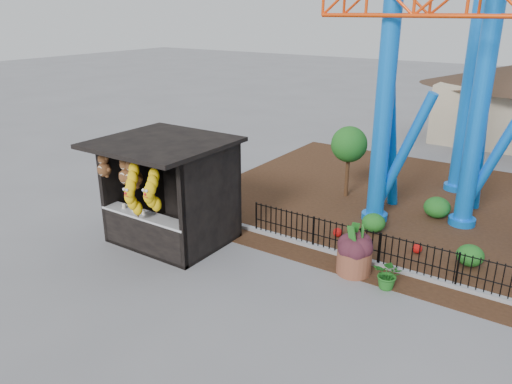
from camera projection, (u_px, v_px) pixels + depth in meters
The scene contains 9 objects.
ground at pixel (229, 284), 12.67m from camera, with size 120.00×120.00×0.00m, color slate.
mulch_bed at pixel (467, 216), 16.79m from camera, with size 18.00×12.00×0.02m, color #331E11.
curb at pixel (423, 277), 12.89m from camera, with size 18.00×0.18×0.12m, color gray.
prize_booth at pixel (164, 194), 14.42m from camera, with size 3.50×3.40×3.12m.
picket_fence at pixel (462, 272), 12.26m from camera, with size 12.20×0.06×1.00m, color black, non-canonical shape.
terracotta_planter at pixel (354, 262), 13.11m from camera, with size 0.91×0.91×0.65m, color brown.
planter_foliage at pixel (356, 239), 12.89m from camera, with size 0.70×0.70×0.64m, color #37161F.
potted_plant at pixel (389, 274), 12.35m from camera, with size 0.71×0.62×0.79m, color #295719.
landscaping at pixel (467, 234), 14.74m from camera, with size 7.96×4.26×0.69m.
Camera 1 is at (6.76, -8.81, 6.58)m, focal length 35.00 mm.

